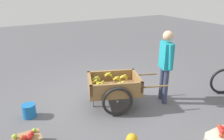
{
  "coord_description": "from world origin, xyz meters",
  "views": [
    {
      "loc": [
        2.32,
        4.15,
        2.5
      ],
      "look_at": [
        0.06,
        0.15,
        0.75
      ],
      "focal_mm": 35.21,
      "sensor_mm": 36.0,
      "label": 1
    }
  ],
  "objects_px": {
    "plastic_bucket": "(29,111)",
    "mixed_fruit_crate": "(221,138)",
    "vendor_person": "(166,61)",
    "fruit_cart": "(114,87)"
  },
  "relations": [
    {
      "from": "plastic_bucket",
      "to": "mixed_fruit_crate",
      "type": "height_order",
      "value": "mixed_fruit_crate"
    },
    {
      "from": "vendor_person",
      "to": "plastic_bucket",
      "type": "height_order",
      "value": "vendor_person"
    },
    {
      "from": "vendor_person",
      "to": "mixed_fruit_crate",
      "type": "relative_size",
      "value": 3.74
    },
    {
      "from": "fruit_cart",
      "to": "vendor_person",
      "type": "distance_m",
      "value": 1.28
    },
    {
      "from": "plastic_bucket",
      "to": "fruit_cart",
      "type": "bearing_deg",
      "value": 166.13
    },
    {
      "from": "vendor_person",
      "to": "mixed_fruit_crate",
      "type": "height_order",
      "value": "vendor_person"
    },
    {
      "from": "fruit_cart",
      "to": "mixed_fruit_crate",
      "type": "height_order",
      "value": "fruit_cart"
    },
    {
      "from": "fruit_cart",
      "to": "mixed_fruit_crate",
      "type": "relative_size",
      "value": 4.11
    },
    {
      "from": "plastic_bucket",
      "to": "mixed_fruit_crate",
      "type": "distance_m",
      "value": 3.62
    },
    {
      "from": "fruit_cart",
      "to": "vendor_person",
      "type": "relative_size",
      "value": 1.1
    }
  ]
}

